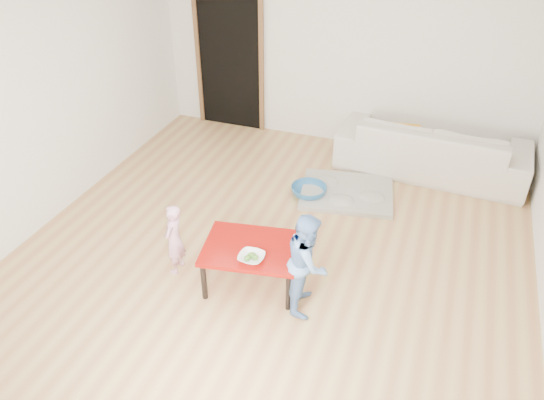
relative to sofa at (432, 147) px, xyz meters
The scene contains 13 objects.
floor 2.45m from the sofa, 122.31° to the right, with size 5.00×5.00×0.01m, color #B67E4E.
back_wall 1.68m from the sofa, 160.86° to the left, with size 5.00×0.02×2.60m, color white.
left_wall 4.42m from the sofa, 151.63° to the right, with size 0.02×5.00×2.60m, color white.
doorway 3.01m from the sofa, behind, with size 1.02×0.08×2.11m, color brown, non-canonical shape.
sofa is the anchor object (origin of this frame).
cushion 0.44m from the sofa, 162.47° to the right, with size 0.46×0.41×0.12m, color orange.
red_table 3.02m from the sofa, 115.94° to the right, with size 0.86×0.65×0.43m, color maroon, non-canonical shape.
bowl 3.15m from the sofa, 113.39° to the right, with size 0.23×0.23×0.06m, color white.
broccoli 3.15m from the sofa, 113.39° to the right, with size 0.12×0.12×0.06m, color #2D5919, non-canonical shape.
child_pink 3.48m from the sofa, 126.70° to the right, with size 0.27×0.18×0.73m, color #DA6397.
child_blue 2.91m from the sofa, 105.32° to the right, with size 0.47×0.36×0.96m, color #5F85DC.
basin 1.69m from the sofa, 139.14° to the right, with size 0.42×0.42×0.13m, color #28669A.
blanket 1.27m from the sofa, 133.05° to the right, with size 1.06×0.88×0.05m, color #A7A393, non-canonical shape.
Camera 1 is at (1.43, -4.12, 3.40)m, focal length 35.00 mm.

